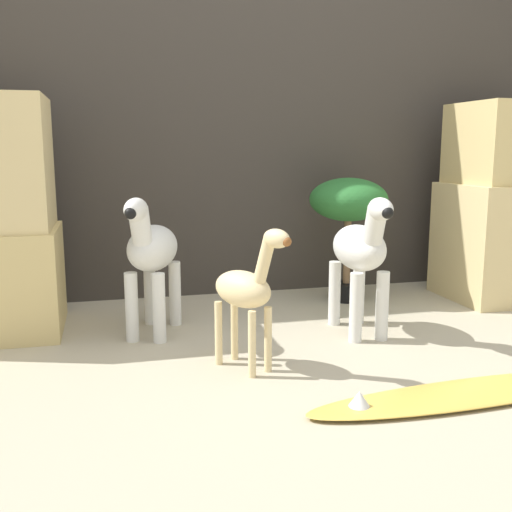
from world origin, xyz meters
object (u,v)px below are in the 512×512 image
object	(u,v)px
zebra_left	(151,254)
zebra_right	(361,253)
potted_palm_front	(348,206)
surfboard	(470,393)
giraffe_figurine	(246,290)

from	to	relation	value
zebra_left	zebra_right	bearing A→B (deg)	-13.49
potted_palm_front	surfboard	distance (m)	1.41
zebra_right	surfboard	size ratio (longest dim) A/B	0.51
zebra_right	potted_palm_front	xyz separation A→B (m)	(0.18, 0.57, 0.15)
giraffe_figurine	potted_palm_front	xyz separation A→B (m)	(0.77, 0.88, 0.21)
zebra_left	potted_palm_front	distance (m)	1.14
surfboard	potted_palm_front	bearing A→B (deg)	85.65
giraffe_figurine	surfboard	bearing A→B (deg)	-33.23
potted_palm_front	giraffe_figurine	bearing A→B (deg)	-131.07
giraffe_figurine	surfboard	world-z (taller)	giraffe_figurine
potted_palm_front	surfboard	size ratio (longest dim) A/B	0.55
zebra_left	surfboard	bearing A→B (deg)	-44.65
surfboard	zebra_right	bearing A→B (deg)	95.79
zebra_right	zebra_left	xyz separation A→B (m)	(-0.90, 0.22, 0.00)
giraffe_figurine	surfboard	distance (m)	0.85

